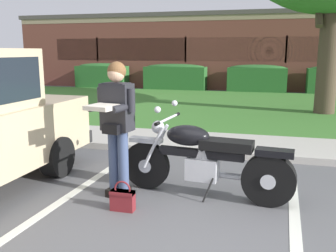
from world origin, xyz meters
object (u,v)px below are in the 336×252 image
object	(u,v)px
hedge_center_left	(175,76)
hedge_left	(102,75)
hedge_center_right	(257,78)
handbag	(123,199)
brick_building	(283,51)
rider_person	(116,119)
motorcycle	(211,161)

from	to	relation	value
hedge_center_left	hedge_left	bearing A→B (deg)	-180.00
hedge_left	hedge_center_right	xyz separation A→B (m)	(7.51, 0.00, 0.00)
hedge_left	hedge_center_left	bearing A→B (deg)	0.00
handbag	brick_building	bearing A→B (deg)	82.84
hedge_center_right	brick_building	world-z (taller)	brick_building
rider_person	brick_building	xyz separation A→B (m)	(2.51, 17.84, 0.83)
rider_person	hedge_center_left	world-z (taller)	rider_person
rider_person	hedge_center_left	xyz separation A→B (m)	(-2.45, 12.90, -0.36)
rider_person	hedge_center_left	bearing A→B (deg)	100.76
hedge_left	rider_person	bearing A→B (deg)	-64.29
handbag	hedge_center_left	xyz separation A→B (m)	(-2.67, 13.29, 0.51)
hedge_center_left	brick_building	size ratio (longest dim) A/B	0.11
hedge_center_right	brick_building	bearing A→B (deg)	76.30
hedge_left	hedge_center_left	xyz separation A→B (m)	(3.76, 0.00, 0.00)
rider_person	hedge_left	xyz separation A→B (m)	(-6.21, 12.90, -0.36)
rider_person	brick_building	distance (m)	18.04
motorcycle	rider_person	size ratio (longest dim) A/B	1.32
handbag	hedge_center_left	world-z (taller)	hedge_center_left
hedge_center_right	handbag	bearing A→B (deg)	-94.67
rider_person	handbag	distance (m)	0.97
rider_person	hedge_left	bearing A→B (deg)	115.71
handbag	brick_building	world-z (taller)	brick_building
rider_person	motorcycle	bearing A→B (deg)	13.58
rider_person	brick_building	world-z (taller)	brick_building
hedge_left	hedge_center_right	distance (m)	7.51
motorcycle	rider_person	xyz separation A→B (m)	(-1.15, -0.28, 0.53)
motorcycle	hedge_center_left	xyz separation A→B (m)	(-3.60, 12.62, 0.17)
handbag	hedge_center_right	world-z (taller)	hedge_center_right
hedge_left	motorcycle	bearing A→B (deg)	-59.77
hedge_center_right	rider_person	bearing A→B (deg)	-95.78
rider_person	hedge_center_right	world-z (taller)	rider_person
rider_person	hedge_center_left	size ratio (longest dim) A/B	0.59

